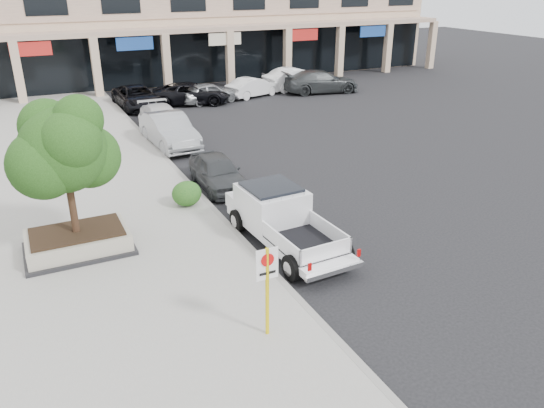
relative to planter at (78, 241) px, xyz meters
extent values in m
plane|color=black|center=(6.43, -3.58, -0.48)|extent=(120.00, 120.00, 0.00)
cube|color=gray|center=(0.93, 2.42, -0.40)|extent=(8.00, 52.00, 0.15)
cube|color=gray|center=(4.88, 2.42, -0.40)|extent=(0.20, 52.00, 0.15)
cube|color=tan|center=(14.43, 30.42, 4.02)|extent=(40.00, 10.00, 9.00)
cube|color=#A38173|center=(14.43, 24.32, 3.82)|extent=(40.00, 2.20, 0.35)
cube|color=tan|center=(34.43, 23.47, 1.62)|extent=(0.55, 0.55, 4.20)
cube|color=black|center=(14.43, 25.37, 1.52)|extent=(39.20, 0.08, 3.90)
cube|color=black|center=(0.00, 0.00, -0.27)|extent=(3.20, 2.20, 0.12)
cube|color=#A69E8B|center=(0.00, 0.00, 0.04)|extent=(3.00, 2.00, 0.50)
cube|color=black|center=(0.00, 0.00, 0.32)|extent=(2.70, 1.70, 0.06)
cylinder|color=#302112|center=(0.00, 0.00, 1.45)|extent=(0.22, 0.22, 2.20)
sphere|color=#1B3B10|center=(0.00, 0.00, 2.95)|extent=(2.50, 2.50, 2.50)
sphere|color=#1B3B10|center=(0.70, 0.30, 2.55)|extent=(1.90, 1.90, 1.90)
sphere|color=#1B3B10|center=(-0.30, 0.50, 3.55)|extent=(1.60, 1.60, 1.60)
cylinder|color=yellow|center=(3.49, -6.31, 0.82)|extent=(0.09, 0.09, 2.30)
cube|color=white|center=(3.49, -6.31, 1.57)|extent=(0.55, 0.03, 0.78)
cylinder|color=red|center=(3.49, -6.34, 1.69)|extent=(0.32, 0.01, 0.32)
ellipsoid|color=#144716|center=(4.10, 1.94, 0.14)|extent=(1.10, 0.99, 0.93)
imported|color=#323437|center=(5.91, 3.52, 0.20)|extent=(1.70, 4.02, 1.35)
imported|color=#929599|center=(5.72, 9.96, 0.35)|extent=(2.01, 5.11, 1.66)
imported|color=silver|center=(6.09, 12.73, 0.23)|extent=(2.09, 4.91, 1.41)
imported|color=black|center=(6.15, 19.10, 0.24)|extent=(2.63, 5.28, 1.44)
imported|color=gray|center=(10.86, 18.52, 0.22)|extent=(4.28, 2.25, 1.39)
imported|color=silver|center=(14.44, 19.09, 0.21)|extent=(4.43, 2.68, 1.38)
imported|color=#2F3335|center=(19.50, 18.20, 0.34)|extent=(5.93, 3.23, 1.63)
imported|color=black|center=(9.71, 18.72, 0.24)|extent=(5.65, 3.86, 1.44)
imported|color=#93949A|center=(18.39, 20.68, 0.33)|extent=(5.07, 2.98, 1.62)
imported|color=white|center=(18.34, 20.04, 0.35)|extent=(5.15, 2.28, 1.64)
camera|label=1|loc=(-0.95, -15.74, 7.57)|focal=35.00mm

